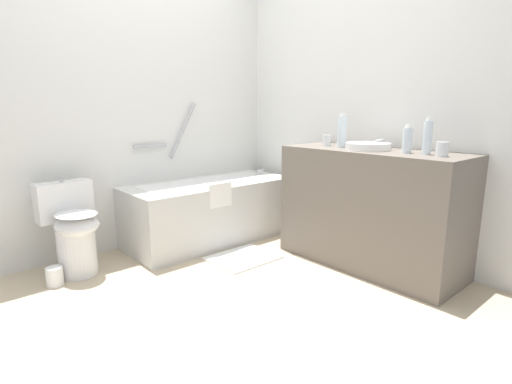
% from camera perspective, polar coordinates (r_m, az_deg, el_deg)
% --- Properties ---
extents(ground_plane, '(3.92, 3.92, 0.00)m').
position_cam_1_polar(ground_plane, '(2.71, -6.32, -14.08)').
color(ground_plane, '#C1AD8E').
extents(wall_back_tiled, '(3.32, 0.10, 2.54)m').
position_cam_1_polar(wall_back_tiled, '(3.54, -18.88, 12.74)').
color(wall_back_tiled, silver).
rests_on(wall_back_tiled, ground_plane).
extents(wall_right_mirror, '(0.10, 2.81, 2.54)m').
position_cam_1_polar(wall_right_mirror, '(3.52, 14.27, 13.02)').
color(wall_right_mirror, silver).
rests_on(wall_right_mirror, ground_plane).
extents(bathtub, '(1.53, 0.65, 1.24)m').
position_cam_1_polar(bathtub, '(3.62, -6.55, -2.41)').
color(bathtub, silver).
rests_on(bathtub, ground_plane).
extents(toilet, '(0.39, 0.47, 0.68)m').
position_cam_1_polar(toilet, '(3.12, -25.01, -4.96)').
color(toilet, white).
rests_on(toilet, ground_plane).
extents(vanity_counter, '(0.55, 1.37, 0.89)m').
position_cam_1_polar(vanity_counter, '(3.10, 16.29, -2.29)').
color(vanity_counter, '#6B6056').
rests_on(vanity_counter, ground_plane).
extents(sink_basin, '(0.32, 0.32, 0.05)m').
position_cam_1_polar(sink_basin, '(3.01, 15.95, 6.41)').
color(sink_basin, white).
rests_on(sink_basin, vanity_counter).
extents(sink_faucet, '(0.12, 0.15, 0.07)m').
position_cam_1_polar(sink_faucet, '(3.17, 17.84, 6.65)').
color(sink_faucet, silver).
rests_on(sink_faucet, vanity_counter).
extents(water_bottle_0, '(0.06, 0.06, 0.19)m').
position_cam_1_polar(water_bottle_0, '(2.87, 21.15, 7.07)').
color(water_bottle_0, silver).
rests_on(water_bottle_0, vanity_counter).
extents(water_bottle_1, '(0.06, 0.06, 0.24)m').
position_cam_1_polar(water_bottle_1, '(2.82, 23.68, 7.30)').
color(water_bottle_1, silver).
rests_on(water_bottle_1, vanity_counter).
extents(water_bottle_2, '(0.07, 0.07, 0.26)m').
position_cam_1_polar(water_bottle_2, '(3.15, 12.35, 8.59)').
color(water_bottle_2, silver).
rests_on(water_bottle_2, vanity_counter).
extents(drinking_glass_0, '(0.07, 0.07, 0.09)m').
position_cam_1_polar(drinking_glass_0, '(3.25, 10.26, 7.40)').
color(drinking_glass_0, white).
rests_on(drinking_glass_0, vanity_counter).
extents(drinking_glass_1, '(0.08, 0.08, 0.09)m').
position_cam_1_polar(drinking_glass_1, '(2.74, 25.46, 5.64)').
color(drinking_glass_1, white).
rests_on(drinking_glass_1, vanity_counter).
extents(bath_mat, '(0.52, 0.42, 0.01)m').
position_cam_1_polar(bath_mat, '(3.22, -1.90, -9.54)').
color(bath_mat, white).
rests_on(bath_mat, ground_plane).
extents(toilet_paper_roll, '(0.11, 0.11, 0.13)m').
position_cam_1_polar(toilet_paper_roll, '(3.06, -27.24, -10.87)').
color(toilet_paper_roll, white).
rests_on(toilet_paper_roll, ground_plane).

